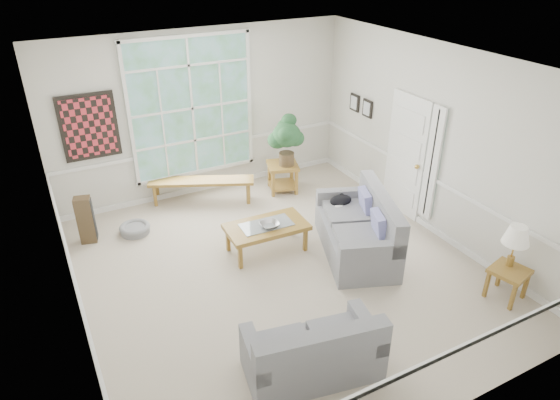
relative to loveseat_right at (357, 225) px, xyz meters
The scene contains 24 objects.
floor 1.34m from the loveseat_right, behind, with size 5.50×6.00×0.01m, color #B2A591.
ceiling 2.81m from the loveseat_right, behind, with size 5.50×6.00×0.02m, color white.
wall_back 3.51m from the loveseat_right, 111.77° to the left, with size 5.50×0.02×3.00m, color silver.
wall_front 3.30m from the loveseat_right, 113.34° to the right, with size 5.50×0.02×3.00m, color silver.
wall_left 4.12m from the loveseat_right, behind, with size 0.02×6.00×3.00m, color silver.
wall_right 1.82m from the loveseat_right, ahead, with size 0.02×6.00×3.00m, color silver.
window_back 3.59m from the loveseat_right, 115.15° to the left, with size 2.30×0.08×2.40m, color white.
entry_door 1.73m from the loveseat_right, 26.04° to the left, with size 0.08×0.90×2.10m, color white.
door_sidelight 1.61m from the loveseat_right, ahead, with size 0.08×0.26×1.90m, color white.
wall_art 4.57m from the loveseat_right, 136.17° to the left, with size 0.90×0.06×1.10m, color maroon.
wall_frame_near 2.60m from the loveseat_right, 51.85° to the left, with size 0.04×0.26×0.32m, color black.
wall_frame_far 2.90m from the loveseat_right, 57.11° to the left, with size 0.04×0.26×0.32m, color black.
loveseat_right is the anchor object (origin of this frame).
loveseat_front 2.52m from the loveseat_right, 136.41° to the right, with size 1.48×0.77×0.80m, color slate.
coffee_table 1.39m from the loveseat_right, 150.56° to the left, with size 1.24×0.67×0.46m, color olive.
pewter_bowl 1.32m from the loveseat_right, 152.72° to the left, with size 0.35×0.35×0.09m, color #96979B.
window_bench 3.07m from the loveseat_right, 119.80° to the left, with size 1.89×0.37×0.44m, color olive.
end_table 2.38m from the loveseat_right, 90.17° to the left, with size 0.55×0.55×0.55m, color olive.
houseplant 2.37m from the loveseat_right, 89.01° to the left, with size 0.56×0.56×0.97m, color #204B28, non-canonical shape.
side_table 2.19m from the loveseat_right, 57.96° to the right, with size 0.45×0.45×0.46m, color olive.
table_lamp 2.17m from the loveseat_right, 55.20° to the right, with size 0.35×0.35×0.60m, color white, non-canonical shape.
pet_bed 3.62m from the loveseat_right, 143.33° to the left, with size 0.49×0.49×0.14m, color slate.
floor_speaker 4.23m from the loveseat_right, 148.09° to the left, with size 0.24×0.19×0.79m, color #43331F.
cat 0.65m from the loveseat_right, 78.60° to the left, with size 0.38×0.27×0.18m, color black.
Camera 1 is at (-2.79, -5.28, 4.39)m, focal length 32.00 mm.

